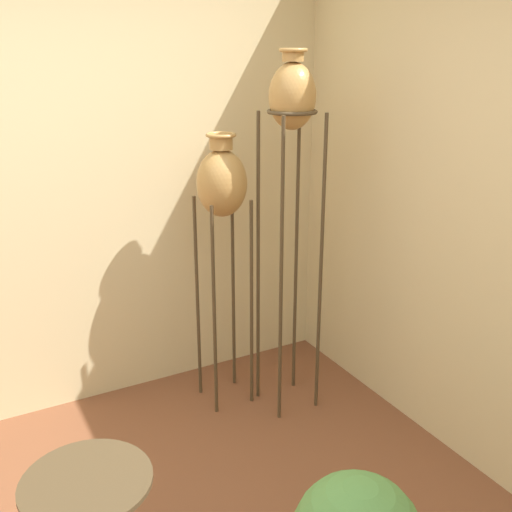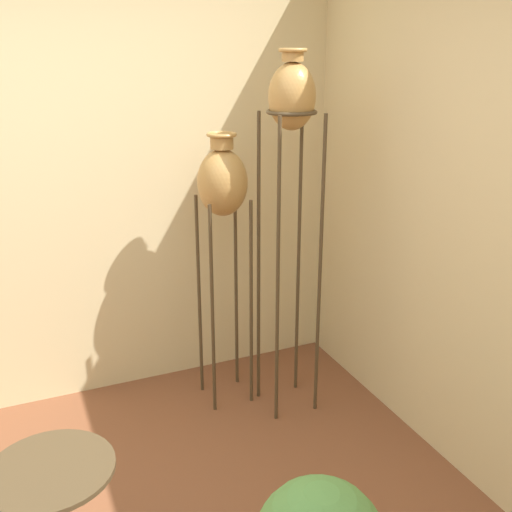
% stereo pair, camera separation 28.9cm
% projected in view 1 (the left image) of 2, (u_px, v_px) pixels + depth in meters
% --- Properties ---
extents(wall_back, '(7.52, 0.06, 2.70)m').
position_uv_depth(wall_back, '(31.00, 184.00, 3.18)').
color(wall_back, beige).
rests_on(wall_back, ground_plane).
extents(vase_stand_tall, '(0.28, 0.28, 2.03)m').
position_uv_depth(vase_stand_tall, '(292.00, 116.00, 3.09)').
color(vase_stand_tall, '#473823').
rests_on(vase_stand_tall, ground_plane).
extents(vase_stand_medium, '(0.28, 0.28, 1.61)m').
position_uv_depth(vase_stand_medium, '(222.00, 189.00, 3.26)').
color(vase_stand_medium, '#473823').
rests_on(vase_stand_medium, ground_plane).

